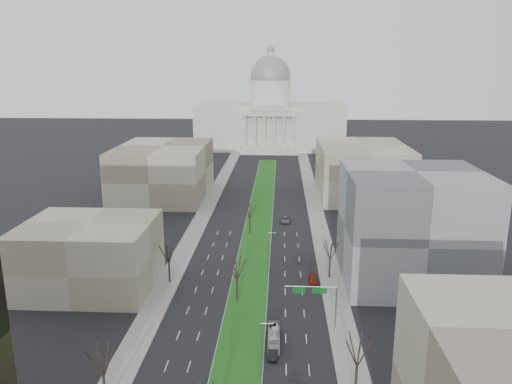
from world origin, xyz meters
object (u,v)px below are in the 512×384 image
(car_red, at_px, (313,280))
(car_grey_far, at_px, (285,220))
(car_black, at_px, (273,352))
(box_van, at_px, (274,337))

(car_red, relative_size, car_grey_far, 0.85)
(car_black, relative_size, car_grey_far, 0.81)
(box_van, bearing_deg, car_black, -91.02)
(car_black, xyz_separation_m, car_grey_far, (2.37, 70.25, 0.03))
(car_red, bearing_deg, box_van, -110.91)
(car_red, xyz_separation_m, box_van, (-8.00, -24.45, 0.46))
(box_van, bearing_deg, car_red, 71.15)
(car_black, bearing_deg, box_van, 93.54)
(car_red, height_order, car_grey_far, car_grey_far)
(car_grey_far, relative_size, box_van, 0.67)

